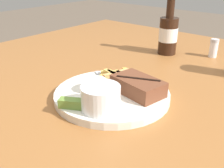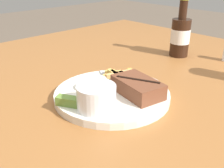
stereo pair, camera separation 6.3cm
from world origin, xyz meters
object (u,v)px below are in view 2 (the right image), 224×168
at_px(dipping_sauce_cup, 96,84).
at_px(coleslaw_cup, 96,96).
at_px(dinner_plate, 112,95).
at_px(pickle_spear, 70,101).
at_px(fork_utensil, 106,79).
at_px(steak_portion, 138,87).
at_px(knife_utensil, 125,88).
at_px(beer_bottle, 180,35).

bearing_deg(dipping_sauce_cup, coleslaw_cup, -38.81).
xyz_separation_m(dinner_plate, pickle_spear, (-0.01, -0.12, 0.02)).
bearing_deg(dinner_plate, pickle_spear, -96.69).
relative_size(pickle_spear, fork_utensil, 0.52).
xyz_separation_m(steak_portion, knife_utensil, (-0.04, -0.00, -0.02)).
height_order(pickle_spear, fork_utensil, pickle_spear).
distance_m(steak_portion, dipping_sauce_cup, 0.10).
bearing_deg(coleslaw_cup, knife_utensil, 102.66).
height_order(fork_utensil, knife_utensil, knife_utensil).
height_order(steak_portion, pickle_spear, steak_portion).
xyz_separation_m(dinner_plate, dipping_sauce_cup, (-0.03, -0.03, 0.03)).
height_order(steak_portion, knife_utensil, steak_portion).
bearing_deg(dinner_plate, knife_utensil, 68.87).
relative_size(coleslaw_cup, dipping_sauce_cup, 1.56).
relative_size(coleslaw_cup, beer_bottle, 0.40).
xyz_separation_m(coleslaw_cup, fork_utensil, (-0.10, 0.12, -0.03)).
distance_m(pickle_spear, knife_utensil, 0.15).
height_order(steak_portion, fork_utensil, steak_portion).
xyz_separation_m(dipping_sauce_cup, knife_utensil, (0.04, 0.06, -0.01)).
relative_size(dipping_sauce_cup, fork_utensil, 0.45).
bearing_deg(beer_bottle, dinner_plate, -79.19).
height_order(coleslaw_cup, beer_bottle, beer_bottle).
bearing_deg(dipping_sauce_cup, knife_utensil, 52.68).
bearing_deg(knife_utensil, fork_utensil, 122.91).
distance_m(dinner_plate, dipping_sauce_cup, 0.05).
bearing_deg(dipping_sauce_cup, beer_bottle, 96.08).
xyz_separation_m(coleslaw_cup, beer_bottle, (-0.11, 0.48, 0.03)).
bearing_deg(knife_utensil, coleslaw_cup, -129.99).
xyz_separation_m(dinner_plate, knife_utensil, (0.01, 0.03, 0.01)).
distance_m(steak_portion, coleslaw_cup, 0.12).
relative_size(steak_portion, knife_utensil, 0.95).
height_order(dinner_plate, dipping_sauce_cup, dipping_sauce_cup).
relative_size(dipping_sauce_cup, knife_utensil, 0.38).
bearing_deg(fork_utensil, dinner_plate, 0.00).
distance_m(dipping_sauce_cup, pickle_spear, 0.09).
distance_m(pickle_spear, fork_utensil, 0.16).
relative_size(knife_utensil, beer_bottle, 0.67).
relative_size(steak_portion, dipping_sauce_cup, 2.49).
height_order(dinner_plate, fork_utensil, fork_utensil).
height_order(coleslaw_cup, knife_utensil, coleslaw_cup).
bearing_deg(beer_bottle, pickle_spear, -83.03).
distance_m(steak_portion, beer_bottle, 0.39).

